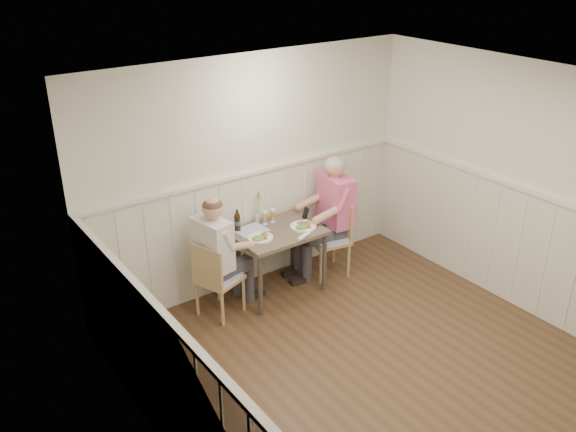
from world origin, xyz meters
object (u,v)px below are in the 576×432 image
object	(u,v)px
dining_table	(277,239)
diner_cream	(217,265)
chair_left	(216,277)
chair_right	(332,235)
man_in_pink	(332,223)
beer_bottle	(237,221)
grass_vase	(257,208)

from	to	relation	value
dining_table	diner_cream	world-z (taller)	diner_cream
dining_table	chair_left	world-z (taller)	chair_left
chair_right	man_in_pink	world-z (taller)	man_in_pink
diner_cream	beer_bottle	distance (m)	0.55
grass_vase	chair_left	bearing A→B (deg)	-154.91
chair_left	beer_bottle	xyz separation A→B (m)	(0.45, 0.29, 0.40)
chair_right	dining_table	bearing A→B (deg)	177.69
diner_cream	grass_vase	distance (m)	0.83
chair_right	man_in_pink	distance (m)	0.14
diner_cream	chair_right	bearing A→B (deg)	-1.78
man_in_pink	diner_cream	distance (m)	1.54
man_in_pink	grass_vase	xyz separation A→B (m)	(-0.85, 0.29, 0.31)
diner_cream	beer_bottle	size ratio (longest dim) A/B	5.44
diner_cream	grass_vase	bearing A→B (deg)	22.83
chair_right	grass_vase	distance (m)	0.99
beer_bottle	grass_vase	xyz separation A→B (m)	(0.29, 0.06, 0.06)
diner_cream	beer_bottle	world-z (taller)	diner_cream
grass_vase	man_in_pink	bearing A→B (deg)	-18.70
dining_table	grass_vase	world-z (taller)	grass_vase
chair_left	beer_bottle	size ratio (longest dim) A/B	3.47
dining_table	chair_right	xyz separation A→B (m)	(0.76, -0.03, -0.16)
beer_bottle	grass_vase	distance (m)	0.30
dining_table	grass_vase	size ratio (longest dim) A/B	2.47
dining_table	beer_bottle	size ratio (longest dim) A/B	3.86
dining_table	beer_bottle	distance (m)	0.48
dining_table	diner_cream	size ratio (longest dim) A/B	0.71
dining_table	man_in_pink	size ratio (longest dim) A/B	0.65
chair_right	chair_left	xyz separation A→B (m)	(-1.55, -0.01, -0.02)
diner_cream	grass_vase	world-z (taller)	diner_cream
chair_right	diner_cream	xyz separation A→B (m)	(-1.51, 0.05, 0.07)
dining_table	grass_vase	xyz separation A→B (m)	(-0.06, 0.31, 0.27)
dining_table	chair_left	xyz separation A→B (m)	(-0.80, -0.04, -0.19)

